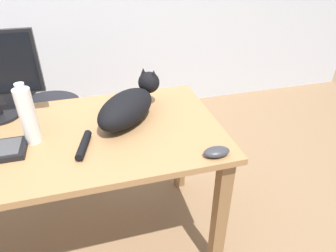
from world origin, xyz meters
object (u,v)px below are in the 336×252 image
object	(u,v)px
office_chair	(43,120)
computer_mouse	(217,152)
cat	(129,105)
water_bottle	(28,116)

from	to	relation	value
office_chair	computer_mouse	bearing A→B (deg)	-53.18
cat	computer_mouse	bearing A→B (deg)	-51.85
cat	computer_mouse	size ratio (longest dim) A/B	4.24
computer_mouse	water_bottle	world-z (taller)	water_bottle
water_bottle	computer_mouse	bearing A→B (deg)	-23.11
office_chair	cat	distance (m)	0.96
office_chair	water_bottle	world-z (taller)	water_bottle
office_chair	computer_mouse	size ratio (longest dim) A/B	8.50
cat	office_chair	bearing A→B (deg)	126.10
computer_mouse	cat	bearing A→B (deg)	128.15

